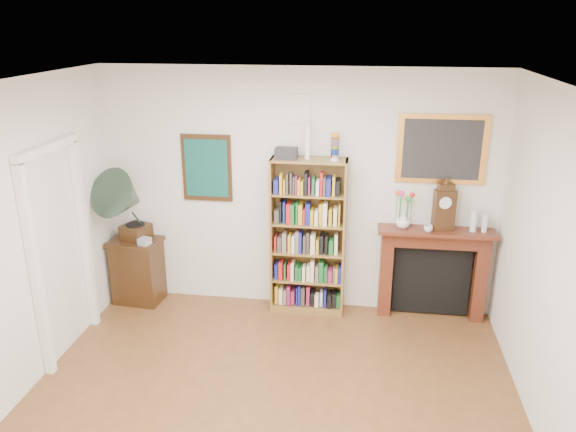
{
  "coord_description": "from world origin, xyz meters",
  "views": [
    {
      "loc": [
        0.75,
        -3.57,
        3.27
      ],
      "look_at": [
        0.02,
        1.6,
        1.43
      ],
      "focal_mm": 35.0,
      "sensor_mm": 36.0,
      "label": 1
    }
  ],
  "objects_px": {
    "fireplace": "(433,265)",
    "bottle_right": "(485,223)",
    "bottle_left": "(474,221)",
    "mantel_clock": "(444,208)",
    "gramophone": "(127,200)",
    "teacup": "(428,229)",
    "bookshelf": "(308,229)",
    "side_cabinet": "(138,271)",
    "cd_stack": "(145,241)",
    "flower_vase": "(403,220)"
  },
  "relations": [
    {
      "from": "fireplace",
      "to": "teacup",
      "type": "relative_size",
      "value": 13.35
    },
    {
      "from": "fireplace",
      "to": "flower_vase",
      "type": "relative_size",
      "value": 7.58
    },
    {
      "from": "fireplace",
      "to": "bottle_right",
      "type": "distance_m",
      "value": 0.74
    },
    {
      "from": "fireplace",
      "to": "bottle_right",
      "type": "height_order",
      "value": "bottle_right"
    },
    {
      "from": "side_cabinet",
      "to": "teacup",
      "type": "xyz_separation_m",
      "value": [
        3.37,
        0.0,
        0.72
      ]
    },
    {
      "from": "gramophone",
      "to": "bottle_left",
      "type": "relative_size",
      "value": 3.91
    },
    {
      "from": "cd_stack",
      "to": "flower_vase",
      "type": "distance_m",
      "value": 2.96
    },
    {
      "from": "gramophone",
      "to": "flower_vase",
      "type": "height_order",
      "value": "gramophone"
    },
    {
      "from": "cd_stack",
      "to": "mantel_clock",
      "type": "xyz_separation_m",
      "value": [
        3.36,
        0.22,
        0.5
      ]
    },
    {
      "from": "side_cabinet",
      "to": "fireplace",
      "type": "distance_m",
      "value": 3.48
    },
    {
      "from": "side_cabinet",
      "to": "mantel_clock",
      "type": "distance_m",
      "value": 3.65
    },
    {
      "from": "bookshelf",
      "to": "side_cabinet",
      "type": "height_order",
      "value": "bookshelf"
    },
    {
      "from": "flower_vase",
      "to": "side_cabinet",
      "type": "bearing_deg",
      "value": -178.08
    },
    {
      "from": "cd_stack",
      "to": "mantel_clock",
      "type": "height_order",
      "value": "mantel_clock"
    },
    {
      "from": "bookshelf",
      "to": "flower_vase",
      "type": "relative_size",
      "value": 12.48
    },
    {
      "from": "mantel_clock",
      "to": "bottle_right",
      "type": "xyz_separation_m",
      "value": [
        0.44,
        -0.01,
        -0.15
      ]
    },
    {
      "from": "mantel_clock",
      "to": "teacup",
      "type": "distance_m",
      "value": 0.28
    },
    {
      "from": "gramophone",
      "to": "mantel_clock",
      "type": "bearing_deg",
      "value": 21.7
    },
    {
      "from": "flower_vase",
      "to": "gramophone",
      "type": "bearing_deg",
      "value": -175.96
    },
    {
      "from": "mantel_clock",
      "to": "teacup",
      "type": "relative_size",
      "value": 5.45
    },
    {
      "from": "mantel_clock",
      "to": "teacup",
      "type": "bearing_deg",
      "value": -162.06
    },
    {
      "from": "bottle_right",
      "to": "bookshelf",
      "type": "bearing_deg",
      "value": -179.02
    },
    {
      "from": "teacup",
      "to": "bottle_right",
      "type": "distance_m",
      "value": 0.61
    },
    {
      "from": "gramophone",
      "to": "bottle_right",
      "type": "height_order",
      "value": "gramophone"
    },
    {
      "from": "bottle_right",
      "to": "teacup",
      "type": "bearing_deg",
      "value": -171.59
    },
    {
      "from": "flower_vase",
      "to": "bottle_right",
      "type": "height_order",
      "value": "bottle_right"
    },
    {
      "from": "bookshelf",
      "to": "cd_stack",
      "type": "xyz_separation_m",
      "value": [
        -1.88,
        -0.18,
        -0.19
      ]
    },
    {
      "from": "bottle_left",
      "to": "mantel_clock",
      "type": "bearing_deg",
      "value": 178.48
    },
    {
      "from": "bookshelf",
      "to": "fireplace",
      "type": "relative_size",
      "value": 1.65
    },
    {
      "from": "mantel_clock",
      "to": "bottle_left",
      "type": "xyz_separation_m",
      "value": [
        0.32,
        -0.01,
        -0.13
      ]
    },
    {
      "from": "fireplace",
      "to": "mantel_clock",
      "type": "relative_size",
      "value": 2.45
    },
    {
      "from": "bottle_right",
      "to": "cd_stack",
      "type": "bearing_deg",
      "value": -176.82
    },
    {
      "from": "flower_vase",
      "to": "bottle_right",
      "type": "relative_size",
      "value": 0.85
    },
    {
      "from": "bookshelf",
      "to": "fireplace",
      "type": "bearing_deg",
      "value": 3.36
    },
    {
      "from": "fireplace",
      "to": "bottle_left",
      "type": "distance_m",
      "value": 0.69
    },
    {
      "from": "bookshelf",
      "to": "flower_vase",
      "type": "bearing_deg",
      "value": 2.65
    },
    {
      "from": "cd_stack",
      "to": "bottle_left",
      "type": "relative_size",
      "value": 0.5
    },
    {
      "from": "gramophone",
      "to": "fireplace",
      "type": "bearing_deg",
      "value": 22.36
    },
    {
      "from": "gramophone",
      "to": "cd_stack",
      "type": "bearing_deg",
      "value": 17.35
    },
    {
      "from": "gramophone",
      "to": "mantel_clock",
      "type": "xyz_separation_m",
      "value": [
        3.52,
        0.21,
        0.01
      ]
    },
    {
      "from": "bookshelf",
      "to": "teacup",
      "type": "relative_size",
      "value": 21.98
    },
    {
      "from": "cd_stack",
      "to": "teacup",
      "type": "bearing_deg",
      "value": 2.19
    },
    {
      "from": "cd_stack",
      "to": "flower_vase",
      "type": "bearing_deg",
      "value": 4.32
    },
    {
      "from": "side_cabinet",
      "to": "cd_stack",
      "type": "bearing_deg",
      "value": -30.22
    },
    {
      "from": "fireplace",
      "to": "flower_vase",
      "type": "height_order",
      "value": "flower_vase"
    },
    {
      "from": "bookshelf",
      "to": "flower_vase",
      "type": "height_order",
      "value": "bookshelf"
    },
    {
      "from": "mantel_clock",
      "to": "flower_vase",
      "type": "xyz_separation_m",
      "value": [
        -0.43,
        0.0,
        -0.17
      ]
    },
    {
      "from": "gramophone",
      "to": "flower_vase",
      "type": "xyz_separation_m",
      "value": [
        3.1,
        0.22,
        -0.16
      ]
    },
    {
      "from": "bookshelf",
      "to": "bottle_right",
      "type": "bearing_deg",
      "value": 1.29
    },
    {
      "from": "gramophone",
      "to": "teacup",
      "type": "xyz_separation_m",
      "value": [
        3.36,
        0.12,
        -0.21
      ]
    }
  ]
}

